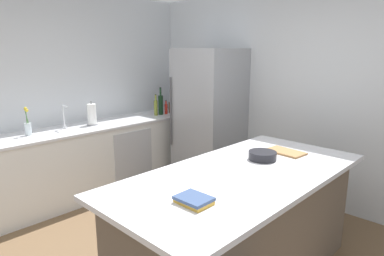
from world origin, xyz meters
TOP-DOWN VIEW (x-y plane):
  - wall_rear at (0.00, 2.25)m, footprint 6.00×0.10m
  - wall_left at (-2.45, 0.00)m, footprint 0.10×6.00m
  - counter_run_left at (-2.07, 0.52)m, footprint 0.68×3.19m
  - kitchen_island at (0.35, 0.43)m, footprint 1.09×2.26m
  - refrigerator at (-1.21, 1.82)m, footprint 0.79×0.79m
  - sink_faucet at (-2.12, 0.18)m, footprint 0.15×0.05m
  - flower_vase at (-2.10, -0.27)m, footprint 0.07×0.07m
  - paper_towel_roll at (-2.08, 0.52)m, footprint 0.14×0.14m
  - whiskey_bottle at (-2.05, 2.01)m, footprint 0.09×0.09m
  - vinegar_bottle at (-2.02, 1.91)m, footprint 0.05×0.05m
  - syrup_bottle at (-1.99, 1.82)m, footprint 0.06×0.06m
  - hot_sauce_bottle at (-1.98, 1.71)m, footprint 0.05×0.05m
  - wine_bottle at (-2.00, 1.62)m, footprint 0.07×0.07m
  - olive_oil_bottle at (-2.00, 1.52)m, footprint 0.05×0.05m
  - cookbook_stack at (0.47, -0.23)m, footprint 0.22×0.18m
  - mixing_bowl at (0.29, 0.82)m, footprint 0.24×0.24m
  - cutting_board at (0.34, 1.14)m, footprint 0.36×0.23m

SIDE VIEW (x-z plane):
  - counter_run_left at x=-2.07m, z-range 0.00..0.91m
  - kitchen_island at x=0.35m, z-range 0.01..0.92m
  - cutting_board at x=0.34m, z-range 0.92..0.94m
  - refrigerator at x=-1.21m, z-range 0.00..1.88m
  - cookbook_stack at x=0.47m, z-range 0.92..0.96m
  - mixing_bowl at x=0.29m, z-range 0.92..0.99m
  - hot_sauce_bottle at x=-1.98m, z-range 0.89..1.10m
  - syrup_bottle at x=-1.99m, z-range 0.88..1.12m
  - flower_vase at x=-2.10m, z-range 0.86..1.18m
  - whiskey_bottle at x=-2.05m, z-range 0.88..1.17m
  - vinegar_bottle at x=-2.02m, z-range 0.88..1.17m
  - olive_oil_bottle at x=-2.00m, z-range 0.88..1.20m
  - paper_towel_roll at x=-2.08m, z-range 0.89..1.20m
  - wine_bottle at x=-2.00m, z-range 0.86..1.27m
  - sink_faucet at x=-2.12m, z-range 0.92..1.22m
  - wall_rear at x=0.00m, z-range 0.00..2.60m
  - wall_left at x=-2.45m, z-range 0.00..2.60m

